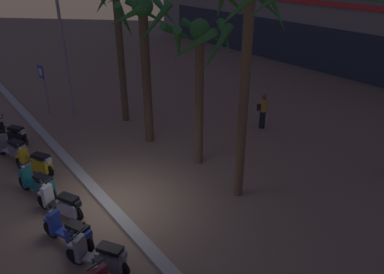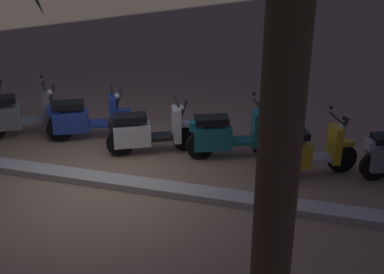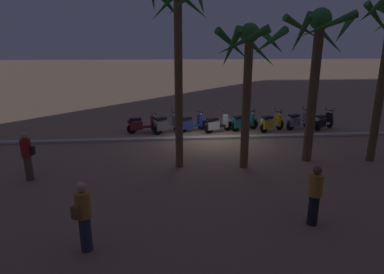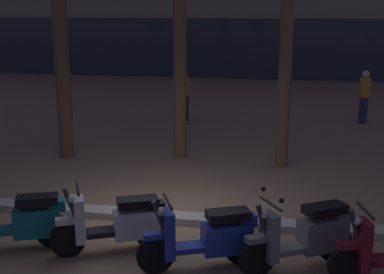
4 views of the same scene
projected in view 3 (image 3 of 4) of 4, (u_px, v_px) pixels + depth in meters
ground_plane at (214, 139)px, 15.97m from camera, size 200.00×200.00×0.00m
curb_strip at (214, 138)px, 16.03m from camera, size 60.00×0.36×0.12m
scooter_black_last_in_row at (323, 122)px, 17.66m from camera, size 1.53×1.05×1.17m
scooter_grey_tail_end at (297, 121)px, 17.81m from camera, size 1.69×0.89×1.17m
scooter_yellow_second_in_line at (271, 123)px, 17.31m from camera, size 1.57×0.93×1.17m
scooter_teal_mid_rear at (243, 122)px, 17.51m from camera, size 1.64×0.84×1.17m
scooter_white_gap_after_mid at (217, 124)px, 17.16m from camera, size 1.63×0.91×1.04m
scooter_blue_lead_nearest at (191, 124)px, 17.29m from camera, size 1.64×0.89×1.04m
scooter_grey_mid_front at (166, 125)px, 16.93m from camera, size 1.55×1.04×1.17m
scooter_maroon_mid_centre at (141, 125)px, 17.01m from camera, size 1.76×0.73×1.04m
palm_tree_near_sign at (249, 59)px, 11.23m from camera, size 2.58×2.57×5.19m
palm_tree_far_corner at (317, 51)px, 11.88m from camera, size 2.53×2.59×5.75m
palm_tree_mid_walkway at (178, 24)px, 10.99m from camera, size 2.27×2.33×6.73m
pedestrian_by_palm_tree at (27, 155)px, 10.88m from camera, size 0.46×0.34×1.69m
pedestrian_strolling_near_curb at (315, 194)px, 8.15m from camera, size 0.35×0.46×1.59m
pedestrian_window_shopping at (84, 215)px, 7.05m from camera, size 0.38×0.45×1.65m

